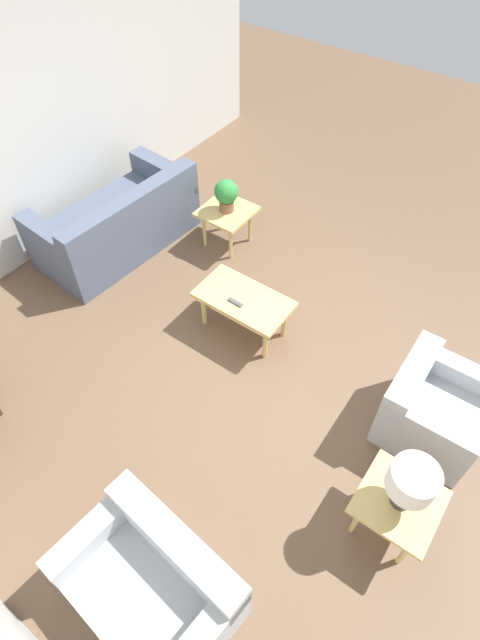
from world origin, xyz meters
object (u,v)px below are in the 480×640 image
(sofa, at_px, (119,224))
(coffee_table, at_px, (244,302))
(loveseat, at_px, (153,585))
(armchair, at_px, (431,409))
(side_table_lamp, at_px, (398,504))
(table_lamp, at_px, (411,483))
(side_table_plant, at_px, (227,215))
(potted_plant, at_px, (226,194))

(sofa, bearing_deg, coffee_table, 87.92)
(sofa, xyz_separation_m, loveseat, (-2.87, 2.56, -0.03))
(armchair, height_order, side_table_lamp, armchair)
(coffee_table, distance_m, table_lamp, 2.28)
(sofa, distance_m, side_table_lamp, 4.13)
(loveseat, bearing_deg, side_table_lamp, 57.30)
(side_table_plant, relative_size, table_lamp, 1.23)
(coffee_table, xyz_separation_m, side_table_plant, (0.94, -0.98, 0.02))
(coffee_table, height_order, table_lamp, table_lamp)
(sofa, distance_m, table_lamp, 4.15)
(sofa, height_order, side_table_lamp, sofa)
(armchair, xyz_separation_m, potted_plant, (2.87, -0.97, 0.40))
(sofa, height_order, side_table_plant, sofa)
(armchair, distance_m, table_lamp, 1.09)
(potted_plant, bearing_deg, loveseat, 119.43)
(sofa, bearing_deg, side_table_lamp, 77.63)
(side_table_plant, distance_m, side_table_lamp, 3.55)
(armchair, height_order, side_table_plant, armchair)
(side_table_lamp, relative_size, table_lamp, 1.23)
(armchair, bearing_deg, potted_plant, 70.35)
(loveseat, height_order, side_table_lamp, loveseat)
(loveseat, relative_size, potted_plant, 3.12)
(coffee_table, bearing_deg, potted_plant, -46.28)
(potted_plant, bearing_deg, side_table_lamp, 146.82)
(armchair, relative_size, side_table_plant, 1.45)
(coffee_table, distance_m, potted_plant, 1.39)
(armchair, relative_size, side_table_lamp, 1.45)
(sofa, distance_m, side_table_plant, 1.25)
(loveseat, xyz_separation_m, table_lamp, (-1.09, -1.39, 0.50))
(side_table_lamp, xyz_separation_m, potted_plant, (2.97, -1.94, 0.28))
(sofa, bearing_deg, table_lamp, 77.63)
(side_table_plant, bearing_deg, side_table_lamp, 146.82)
(sofa, xyz_separation_m, coffee_table, (-1.92, 0.21, 0.08))
(sofa, relative_size, potted_plant, 4.95)
(armchair, distance_m, potted_plant, 3.06)
(side_table_lamp, height_order, potted_plant, potted_plant)
(loveseat, distance_m, potted_plant, 3.85)
(armchair, bearing_deg, table_lamp, -174.88)
(side_table_lamp, relative_size, potted_plant, 1.47)
(loveseat, xyz_separation_m, potted_plant, (1.88, -3.34, 0.41))
(side_table_plant, bearing_deg, potted_plant, 0.00)
(loveseat, relative_size, side_table_lamp, 2.12)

